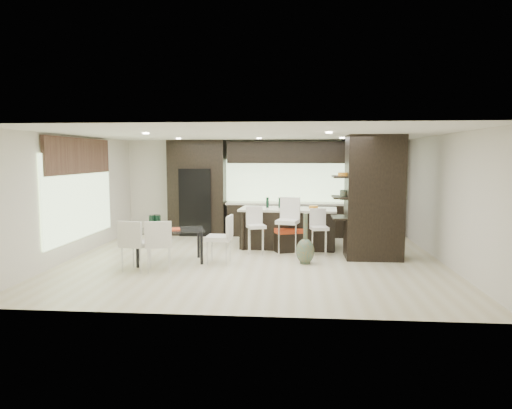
# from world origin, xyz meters

# --- Properties ---
(ground) EXTENTS (8.00, 8.00, 0.00)m
(ground) POSITION_xyz_m (0.00, 0.00, 0.00)
(ground) COLOR beige
(ground) RESTS_ON ground
(back_wall) EXTENTS (8.00, 0.02, 2.70)m
(back_wall) POSITION_xyz_m (0.00, 3.50, 1.35)
(back_wall) COLOR silver
(back_wall) RESTS_ON ground
(left_wall) EXTENTS (0.02, 7.00, 2.70)m
(left_wall) POSITION_xyz_m (-4.00, 0.00, 1.35)
(left_wall) COLOR silver
(left_wall) RESTS_ON ground
(right_wall) EXTENTS (0.02, 7.00, 2.70)m
(right_wall) POSITION_xyz_m (4.00, 0.00, 1.35)
(right_wall) COLOR silver
(right_wall) RESTS_ON ground
(ceiling) EXTENTS (8.00, 7.00, 0.02)m
(ceiling) POSITION_xyz_m (0.00, 0.00, 2.70)
(ceiling) COLOR white
(ceiling) RESTS_ON ground
(window_left) EXTENTS (0.04, 3.20, 1.90)m
(window_left) POSITION_xyz_m (-3.96, 0.20, 1.35)
(window_left) COLOR #B2D199
(window_left) RESTS_ON left_wall
(window_back) EXTENTS (3.40, 0.04, 1.20)m
(window_back) POSITION_xyz_m (0.60, 3.46, 1.55)
(window_back) COLOR #B2D199
(window_back) RESTS_ON back_wall
(stone_accent) EXTENTS (0.08, 3.00, 0.80)m
(stone_accent) POSITION_xyz_m (-3.93, 0.20, 2.25)
(stone_accent) COLOR brown
(stone_accent) RESTS_ON left_wall
(ceiling_spots) EXTENTS (4.00, 3.00, 0.02)m
(ceiling_spots) POSITION_xyz_m (0.00, 0.25, 2.68)
(ceiling_spots) COLOR white
(ceiling_spots) RESTS_ON ceiling
(back_cabinetry) EXTENTS (6.80, 0.68, 2.70)m
(back_cabinetry) POSITION_xyz_m (0.50, 3.17, 1.35)
(back_cabinetry) COLOR black
(back_cabinetry) RESTS_ON ground
(refrigerator) EXTENTS (0.90, 0.68, 1.90)m
(refrigerator) POSITION_xyz_m (-1.90, 3.12, 0.95)
(refrigerator) COLOR black
(refrigerator) RESTS_ON ground
(partition_column) EXTENTS (1.20, 0.80, 2.70)m
(partition_column) POSITION_xyz_m (2.60, 0.40, 1.35)
(partition_column) COLOR black
(partition_column) RESTS_ON ground
(kitchen_island) EXTENTS (2.41, 1.18, 0.98)m
(kitchen_island) POSITION_xyz_m (0.72, 1.44, 0.49)
(kitchen_island) COLOR black
(kitchen_island) RESTS_ON ground
(stool_left) EXTENTS (0.50, 0.50, 0.88)m
(stool_left) POSITION_xyz_m (0.00, 0.64, 0.44)
(stool_left) COLOR silver
(stool_left) RESTS_ON ground
(stool_mid) EXTENTS (0.57, 0.57, 1.05)m
(stool_mid) POSITION_xyz_m (0.72, 0.60, 0.53)
(stool_mid) COLOR silver
(stool_mid) RESTS_ON ground
(stool_right) EXTENTS (0.44, 0.44, 0.85)m
(stool_right) POSITION_xyz_m (1.44, 0.64, 0.43)
(stool_right) COLOR silver
(stool_right) RESTS_ON ground
(bench) EXTENTS (1.54, 1.05, 0.55)m
(bench) POSITION_xyz_m (1.08, 1.19, 0.28)
(bench) COLOR black
(bench) RESTS_ON ground
(floor_vase) EXTENTS (0.49, 0.49, 1.06)m
(floor_vase) POSITION_xyz_m (1.10, -0.24, 0.53)
(floor_vase) COLOR #48553D
(floor_vase) RESTS_ON ground
(dining_table) EXTENTS (1.63, 1.21, 0.70)m
(dining_table) POSITION_xyz_m (-1.76, -0.36, 0.35)
(dining_table) COLOR white
(dining_table) RESTS_ON ground
(chair_near) EXTENTS (0.62, 0.62, 0.94)m
(chair_near) POSITION_xyz_m (-1.76, -1.11, 0.47)
(chair_near) COLOR silver
(chair_near) RESTS_ON ground
(chair_far) EXTENTS (0.59, 0.59, 0.93)m
(chair_far) POSITION_xyz_m (-2.22, -1.10, 0.47)
(chair_far) COLOR silver
(chair_far) RESTS_ON ground
(chair_end) EXTENTS (0.54, 0.54, 0.94)m
(chair_end) POSITION_xyz_m (-0.70, -0.36, 0.47)
(chair_end) COLOR silver
(chair_end) RESTS_ON ground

